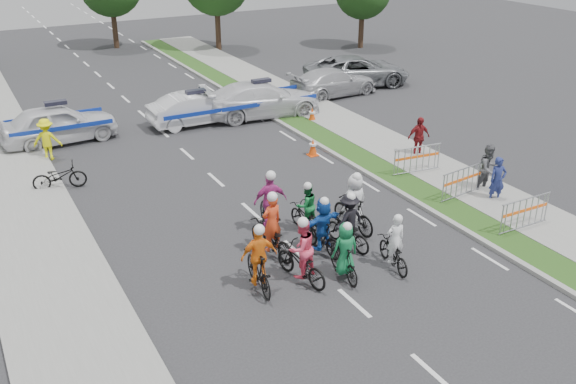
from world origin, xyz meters
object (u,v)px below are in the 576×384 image
rider_6 (271,234)px  civilian_sedan (333,82)px  rider_2 (301,257)px  rider_3 (259,264)px  rider_1 (344,256)px  barrier_2 (417,161)px  police_car_1 (197,109)px  spectator_1 (488,169)px  cone_1 (312,115)px  spectator_0 (498,180)px  rider_0 (394,250)px  police_car_0 (58,124)px  police_car_2 (262,99)px  barrier_1 (462,184)px  rider_5 (322,229)px  marshal_hiviz (47,139)px  civilian_suv (357,71)px  rider_8 (306,213)px  spectator_2 (419,137)px  rider_4 (348,226)px  parked_bike (59,176)px  barrier_0 (524,215)px  rider_7 (354,208)px  cone_0 (313,147)px

rider_6 → civilian_sedan: 16.92m
rider_2 → rider_3: rider_2 is taller
rider_1 → barrier_2: size_ratio=0.85×
police_car_1 → spectator_1: (6.10, -11.87, 0.14)m
cone_1 → spectator_0: bearing=-84.4°
rider_0 → rider_6: (-2.61, 2.24, 0.10)m
police_car_0 → police_car_1: police_car_0 is taller
rider_0 → rider_1: size_ratio=1.00×
police_car_2 → barrier_1: police_car_2 is taller
rider_2 → spectator_1: size_ratio=1.15×
rider_5 → marshal_hiviz: size_ratio=1.07×
rider_1 → rider_2: (-1.09, 0.41, 0.05)m
police_car_0 → civilian_suv: size_ratio=0.82×
police_car_1 → civilian_sedan: police_car_1 is taller
rider_8 → police_car_2: bearing=-113.4°
spectator_2 → rider_0: bearing=-125.7°
rider_1 → rider_4: 1.70m
civilian_sedan → spectator_1: 13.12m
police_car_2 → parked_bike: (-10.00, -4.23, -0.33)m
rider_6 → marshal_hiviz: (-4.24, 10.81, 0.17)m
rider_6 → police_car_2: rider_6 is taller
rider_3 → police_car_0: bearing=-73.3°
rider_5 → rider_6: (-1.32, 0.60, -0.10)m
barrier_0 → cone_1: 12.39m
rider_3 → civilian_sedan: (11.56, 14.76, -0.03)m
civilian_suv → barrier_0: size_ratio=2.89×
rider_5 → civilian_suv: 18.88m
spectator_0 → cone_1: bearing=111.8°
police_car_1 → parked_bike: bearing=122.9°
police_car_2 → marshal_hiviz: marshal_hiviz is taller
civilian_sedan → spectator_0: size_ratio=3.06×
rider_1 → rider_4: rider_4 is taller
cone_1 → rider_7: bearing=-113.8°
civilian_sedan → parked_bike: bearing=106.3°
rider_7 → police_car_0: 14.08m
rider_1 → police_car_2: bearing=-101.0°
rider_1 → rider_3: bearing=-8.2°
police_car_1 → police_car_2: bearing=-96.3°
civilian_sedan → barrier_0: 16.02m
rider_2 → barrier_1: (7.36, 1.94, -0.15)m
rider_5 → parked_bike: (-5.73, 8.25, -0.27)m
barrier_1 → rider_0: bearing=-152.0°
rider_0 → rider_2: rider_2 is taller
civilian_sedan → rider_6: bearing=137.4°
rider_2 → civilian_sedan: rider_2 is taller
civilian_suv → cone_0: civilian_suv is taller
spectator_1 → cone_0: size_ratio=2.46×
marshal_hiviz → parked_bike: (-0.17, -3.16, -0.35)m
rider_3 → cone_0: rider_3 is taller
rider_7 → police_car_0: (-6.35, 12.57, 0.06)m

